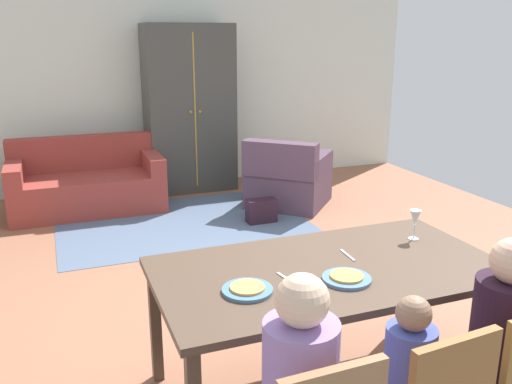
% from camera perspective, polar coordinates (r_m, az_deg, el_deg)
% --- Properties ---
extents(ground_plane, '(7.16, 6.21, 0.02)m').
position_cam_1_polar(ground_plane, '(4.68, -1.73, -8.67)').
color(ground_plane, '#965F45').
extents(back_wall, '(7.16, 0.10, 2.70)m').
position_cam_1_polar(back_wall, '(7.33, -10.15, 11.17)').
color(back_wall, silver).
rests_on(back_wall, ground_plane).
extents(dining_table, '(1.87, 1.00, 0.76)m').
position_cam_1_polar(dining_table, '(2.99, 7.69, -8.95)').
color(dining_table, '#4F3B2D').
rests_on(dining_table, ground_plane).
extents(plate_near_man, '(0.25, 0.25, 0.02)m').
position_cam_1_polar(plate_near_man, '(2.67, -0.92, -10.27)').
color(plate_near_man, teal).
rests_on(plate_near_man, dining_table).
extents(pizza_near_man, '(0.17, 0.17, 0.01)m').
position_cam_1_polar(pizza_near_man, '(2.66, -0.92, -9.98)').
color(pizza_near_man, '#E39F4B').
rests_on(pizza_near_man, plate_near_man).
extents(plate_near_child, '(0.25, 0.25, 0.02)m').
position_cam_1_polar(plate_near_child, '(2.82, 9.50, -8.98)').
color(plate_near_child, '#547CA7').
rests_on(plate_near_child, dining_table).
extents(pizza_near_child, '(0.17, 0.17, 0.01)m').
position_cam_1_polar(pizza_near_child, '(2.81, 9.52, -8.70)').
color(pizza_near_child, gold).
rests_on(pizza_near_child, plate_near_child).
extents(wine_glass, '(0.07, 0.07, 0.19)m').
position_cam_1_polar(wine_glass, '(3.41, 16.38, -2.70)').
color(wine_glass, silver).
rests_on(wine_glass, dining_table).
extents(fork, '(0.04, 0.15, 0.01)m').
position_cam_1_polar(fork, '(2.81, 3.13, -9.02)').
color(fork, silver).
rests_on(fork, dining_table).
extents(knife, '(0.02, 0.17, 0.01)m').
position_cam_1_polar(knife, '(3.12, 9.60, -6.56)').
color(knife, silver).
rests_on(knife, dining_table).
extents(person_woman, '(0.30, 0.41, 1.11)m').
position_cam_1_polar(person_woman, '(2.88, 23.84, -15.40)').
color(person_woman, '#333855').
rests_on(person_woman, ground_plane).
extents(area_rug, '(2.60, 1.80, 0.01)m').
position_cam_1_polar(area_rug, '(5.95, -7.80, -3.15)').
color(area_rug, slate).
rests_on(area_rug, ground_plane).
extents(couch, '(1.68, 0.86, 0.82)m').
position_cam_1_polar(couch, '(6.56, -17.34, 0.82)').
color(couch, brown).
rests_on(couch, ground_plane).
extents(armchair, '(1.21, 1.21, 0.82)m').
position_cam_1_polar(armchair, '(6.41, 3.34, 1.33)').
color(armchair, '#523C4E').
rests_on(armchair, ground_plane).
extents(armoire, '(1.10, 0.59, 2.10)m').
position_cam_1_polar(armoire, '(7.05, -7.01, 8.66)').
color(armoire, '#41433C').
rests_on(armoire, ground_plane).
extents(handbag, '(0.32, 0.16, 0.26)m').
position_cam_1_polar(handbag, '(5.86, 0.56, -1.99)').
color(handbag, black).
rests_on(handbag, ground_plane).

